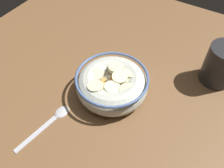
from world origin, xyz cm
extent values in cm
cube|color=brown|center=(0.00, 0.00, -1.00)|extent=(91.06, 91.06, 2.00)
cylinder|color=beige|center=(0.00, 0.00, 0.30)|extent=(8.81, 8.81, 0.60)
torus|color=beige|center=(0.00, 0.00, 2.74)|extent=(16.02, 16.02, 5.49)
torus|color=#4C6699|center=(0.00, 0.00, 5.19)|extent=(16.14, 16.14, 0.60)
cylinder|color=white|center=(0.00, 0.00, 3.30)|extent=(12.73, 12.73, 0.40)
cube|color=#AD7F42|center=(-4.09, -1.73, 4.03)|extent=(2.18, 2.14, 0.92)
cube|color=tan|center=(2.24, 3.31, 3.94)|extent=(2.31, 2.31, 0.83)
cube|color=#AD7F42|center=(-3.74, -0.24, 3.84)|extent=(1.74, 1.80, 0.90)
cube|color=tan|center=(1.59, 5.01, 3.82)|extent=(2.26, 2.24, 0.83)
cube|color=#B78947|center=(-0.86, 2.06, 3.86)|extent=(2.05, 2.02, 0.83)
cube|color=#AD7F42|center=(-3.32, 2.78, 3.82)|extent=(2.24, 2.23, 0.82)
cube|color=#AD7F42|center=(-2.40, 4.73, 3.82)|extent=(1.91, 1.89, 0.78)
cube|color=#B78947|center=(-0.79, 4.18, 3.93)|extent=(2.06, 2.11, 0.90)
cube|color=#AD7F42|center=(-1.26, -3.59, 3.90)|extent=(1.65, 1.69, 0.81)
cube|color=#B78947|center=(4.89, -1.91, 4.04)|extent=(1.92, 1.95, 0.81)
cube|color=tan|center=(-2.41, 1.38, 3.86)|extent=(2.18, 2.15, 0.85)
cube|color=#AD7F42|center=(0.73, -0.03, 4.01)|extent=(2.25, 2.25, 0.74)
cube|color=#B78947|center=(-2.48, -1.51, 3.83)|extent=(2.32, 2.32, 0.85)
cube|color=tan|center=(0.76, 3.65, 3.89)|extent=(1.79, 1.77, 0.79)
cylinder|color=beige|center=(2.89, 0.75, 5.08)|extent=(4.59, 4.55, 1.37)
cylinder|color=#F4EABC|center=(-2.16, -1.35, 4.76)|extent=(4.27, 4.27, 1.27)
cylinder|color=beige|center=(-4.00, 1.61, 5.15)|extent=(4.49, 4.48, 1.44)
cylinder|color=#F4EABC|center=(0.97, -1.36, 5.05)|extent=(4.52, 4.49, 1.29)
cylinder|color=beige|center=(-1.19, -4.49, 4.84)|extent=(4.87, 4.84, 1.37)
cylinder|color=beige|center=(3.63, -2.83, 4.85)|extent=(4.14, 4.13, 1.23)
cylinder|color=beige|center=(-0.93, 3.59, 4.85)|extent=(4.50, 4.45, 1.26)
ellipsoid|color=#B7B7BC|center=(-10.32, 6.48, 0.40)|extent=(3.88, 3.14, 0.80)
cube|color=#B7B7BC|center=(-17.15, 7.57, 0.18)|extent=(10.37, 2.61, 0.36)
cylinder|color=#262628|center=(16.60, -19.18, 4.80)|extent=(7.73, 7.73, 9.60)
camera|label=1|loc=(-28.54, -17.34, 42.76)|focal=37.42mm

